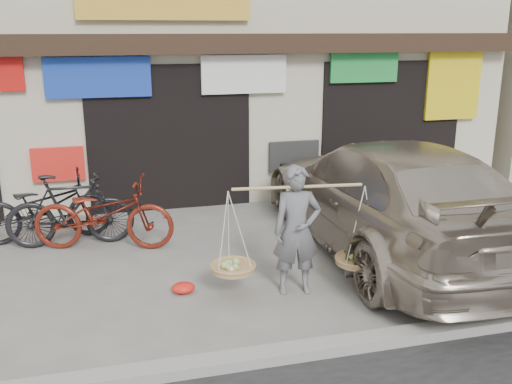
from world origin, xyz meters
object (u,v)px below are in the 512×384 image
object	(u,v)px
street_vendor	(297,235)
bike_0	(44,207)
suv	(387,196)
bike_1	(70,210)
bike_2	(103,214)

from	to	relation	value
street_vendor	bike_0	world-z (taller)	street_vendor
suv	bike_1	bearing A→B (deg)	-16.12
bike_2	suv	xyz separation A→B (m)	(4.21, -1.10, 0.29)
street_vendor	suv	world-z (taller)	suv
street_vendor	bike_2	bearing A→B (deg)	144.14
bike_0	bike_2	distance (m)	1.12
bike_1	bike_0	bearing A→B (deg)	50.39
bike_1	bike_2	bearing A→B (deg)	-115.98
bike_0	bike_2	bearing A→B (deg)	-128.94
bike_1	suv	world-z (taller)	suv
bike_2	suv	distance (m)	4.36
bike_2	street_vendor	bearing A→B (deg)	-117.81
bike_0	bike_1	world-z (taller)	bike_1
street_vendor	bike_0	size ratio (longest dim) A/B	1.04
bike_0	bike_1	xyz separation A→B (m)	(0.42, -0.37, 0.03)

